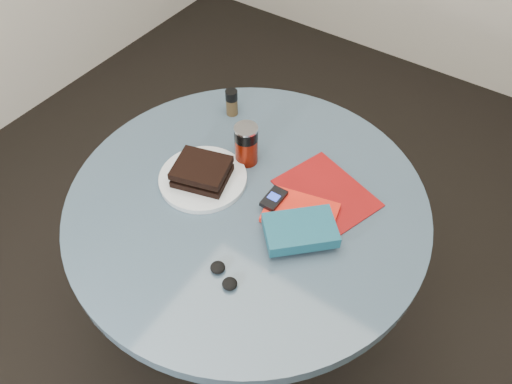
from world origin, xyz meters
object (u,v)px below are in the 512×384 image
Objects in this scene: soda_can at (246,144)px; headphones at (224,275)px; novel at (300,230)px; plate at (203,178)px; sandwich at (202,172)px; magazine at (327,193)px; mp3_player at (274,198)px; pepper_grinder at (232,102)px; red_book at (300,213)px; table at (248,234)px.

soda_can is 0.41m from headphones.
soda_can reaches higher than novel.
plate is 1.43× the size of sandwich.
sandwich is 0.35m from magazine.
headphones is at bearing -82.26° from magazine.
magazine is 0.18m from novel.
mp3_player is at bearing 109.34° from novel.
headphones is (0.03, -0.26, -0.02)m from mp3_player.
mp3_player is 0.26m from headphones.
pepper_grinder is 0.47× the size of red_book.
pepper_grinder is at bearing 132.47° from table.
magazine is at bearing 78.89° from headphones.
headphones is at bearing -42.68° from sandwich.
pepper_grinder reaches higher than sandwich.
red_book is 1.05× the size of novel.
pepper_grinder is (-0.16, 0.15, -0.02)m from soda_can.
magazine is at bearing 26.99° from sandwich.
pepper_grinder reaches higher than plate.
plate is at bearing 137.09° from headphones.
plate is 0.03m from sandwich.
novel is at bearing -34.94° from pepper_grinder.
pepper_grinder reaches higher than mp3_player.
red_book is at bearing 75.43° from novel.
pepper_grinder is 0.50× the size of novel.
mp3_player is (0.07, 0.02, 0.19)m from table.
pepper_grinder is at bearing 124.21° from headphones.
plate is 0.30m from red_book.
novel reaches higher than table.
magazine is 1.37× the size of red_book.
soda_can is 0.32m from novel.
soda_can is (0.06, 0.14, 0.06)m from plate.
sandwich is (0.00, -0.00, 0.03)m from plate.
plate is 0.16m from soda_can.
sandwich reaches higher than headphones.
pepper_grinder is 0.46m from red_book.
magazine is at bearing 65.96° from red_book.
sandwich is 0.67× the size of magazine.
red_book is (-0.02, -0.11, 0.01)m from magazine.
pepper_grinder reaches higher than table.
sandwich reaches higher than novel.
pepper_grinder reaches higher than headphones.
soda_can is 0.27m from magazine.
pepper_grinder is (-0.10, 0.28, 0.04)m from plate.
sandwich is at bearing -69.58° from pepper_grinder.
sandwich is at bearing -57.07° from plate.
headphones is at bearing -55.79° from pepper_grinder.
pepper_grinder is 0.61m from headphones.
red_book and headphones have the same top height.
pepper_grinder is at bearing 135.84° from red_book.
magazine is (0.26, 0.02, -0.06)m from soda_can.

